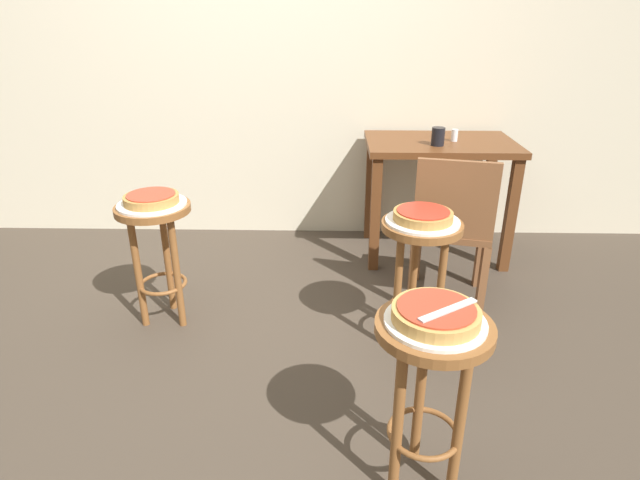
{
  "coord_description": "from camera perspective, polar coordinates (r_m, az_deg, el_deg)",
  "views": [
    {
      "loc": [
        0.42,
        -1.99,
        1.51
      ],
      "look_at": [
        0.37,
        0.11,
        0.58
      ],
      "focal_mm": 29.24,
      "sensor_mm": 36.0,
      "label": 1
    }
  ],
  "objects": [
    {
      "name": "serving_plate_middle",
      "position": [
        2.36,
        11.15,
        2.04
      ],
      "size": [
        0.33,
        0.33,
        0.01
      ],
      "primitive_type": "cylinder",
      "color": "white",
      "rests_on": "stool_middle"
    },
    {
      "name": "wooden_chair",
      "position": [
        2.84,
        14.27,
        1.54
      ],
      "size": [
        0.48,
        0.48,
        0.85
      ],
      "color": "brown",
      "rests_on": "ground_plane"
    },
    {
      "name": "pizza_server_knife",
      "position": [
        1.59,
        13.85,
        -7.43
      ],
      "size": [
        0.2,
        0.14,
        0.01
      ],
      "primitive_type": "cube",
      "rotation": [
        0.0,
        0.0,
        0.59
      ],
      "color": "silver",
      "rests_on": "pizza_foreground"
    },
    {
      "name": "condiment_shaker",
      "position": [
        3.39,
        14.51,
        11.04
      ],
      "size": [
        0.04,
        0.04,
        0.07
      ],
      "primitive_type": "cylinder",
      "color": "white",
      "rests_on": "dining_table"
    },
    {
      "name": "pizza_foreground",
      "position": [
        1.61,
        12.57,
        -7.89
      ],
      "size": [
        0.27,
        0.27,
        0.05
      ],
      "color": "tan",
      "rests_on": "serving_plate_foreground"
    },
    {
      "name": "serving_plate_leftside",
      "position": [
        2.66,
        -17.9,
        3.77
      ],
      "size": [
        0.33,
        0.33,
        0.01
      ],
      "primitive_type": "cylinder",
      "color": "silver",
      "rests_on": "stool_leftside"
    },
    {
      "name": "dining_table",
      "position": [
        3.42,
        12.88,
        8.22
      ],
      "size": [
        0.92,
        0.61,
        0.77
      ],
      "color": "#5B3319",
      "rests_on": "ground_plane"
    },
    {
      "name": "serving_plate_foreground",
      "position": [
        1.63,
        12.48,
        -8.74
      ],
      "size": [
        0.31,
        0.31,
        0.01
      ],
      "primitive_type": "cylinder",
      "color": "white",
      "rests_on": "stool_foreground"
    },
    {
      "name": "back_wall",
      "position": [
        3.66,
        -5.62,
        23.57
      ],
      "size": [
        6.0,
        0.1,
        3.0
      ],
      "primitive_type": "cube",
      "color": "beige",
      "rests_on": "ground_plane"
    },
    {
      "name": "stool_middle",
      "position": [
        2.43,
        10.83,
        -1.84
      ],
      "size": [
        0.36,
        0.36,
        0.64
      ],
      "color": "brown",
      "rests_on": "ground_plane"
    },
    {
      "name": "stool_foreground",
      "position": [
        1.73,
        11.95,
        -13.71
      ],
      "size": [
        0.36,
        0.36,
        0.64
      ],
      "color": "brown",
      "rests_on": "ground_plane"
    },
    {
      "name": "pizza_leftside",
      "position": [
        2.65,
        -17.98,
        4.34
      ],
      "size": [
        0.26,
        0.26,
        0.05
      ],
      "color": "#B78442",
      "rests_on": "serving_plate_leftside"
    },
    {
      "name": "pizza_middle",
      "position": [
        2.35,
        11.21,
        2.68
      ],
      "size": [
        0.26,
        0.26,
        0.05
      ],
      "color": "#B78442",
      "rests_on": "serving_plate_middle"
    },
    {
      "name": "ground_plane",
      "position": [
        2.53,
        -8.6,
        -13.08
      ],
      "size": [
        6.0,
        6.0,
        0.0
      ],
      "primitive_type": "plane",
      "color": "#42382D"
    },
    {
      "name": "stool_leftside",
      "position": [
        2.72,
        -17.44,
        0.26
      ],
      "size": [
        0.36,
        0.36,
        0.64
      ],
      "color": "brown",
      "rests_on": "ground_plane"
    },
    {
      "name": "cup_near_edge",
      "position": [
        3.25,
        12.79,
        10.99
      ],
      "size": [
        0.08,
        0.08,
        0.11
      ],
      "primitive_type": "cylinder",
      "color": "black",
      "rests_on": "dining_table"
    }
  ]
}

